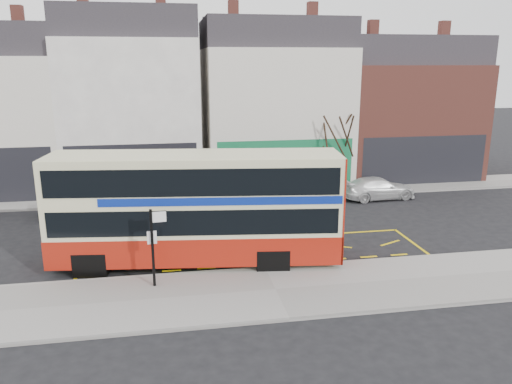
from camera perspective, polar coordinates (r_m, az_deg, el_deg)
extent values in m
plane|color=black|center=(19.60, 0.80, -8.54)|extent=(120.00, 120.00, 0.00)
cube|color=gray|center=(17.52, 2.24, -11.24)|extent=(40.00, 4.00, 0.15)
cube|color=gray|center=(19.23, 1.01, -8.77)|extent=(40.00, 0.15, 0.15)
cube|color=gray|center=(29.88, -3.15, -0.16)|extent=(50.00, 3.00, 0.15)
cube|color=beige|center=(34.41, -27.23, 6.87)|extent=(8.00, 8.00, 8.00)
cube|color=brown|center=(32.79, -25.57, 17.66)|extent=(0.60, 0.60, 1.20)
cube|color=white|center=(32.91, -13.79, 8.66)|extent=(8.00, 8.00, 9.00)
cube|color=#28262B|center=(32.82, -14.39, 18.06)|extent=(8.00, 7.20, 1.80)
cube|color=brown|center=(31.87, -10.85, 20.71)|extent=(0.60, 0.60, 1.20)
cube|color=black|center=(29.43, -13.90, 2.24)|extent=(7.36, 0.06, 3.20)
cube|color=black|center=(29.49, -13.87, 1.87)|extent=(5.60, 0.04, 2.00)
cube|color=beige|center=(33.58, 1.91, 8.75)|extent=(9.00, 8.00, 8.50)
cube|color=#28262B|center=(33.44, 1.99, 17.56)|extent=(9.00, 7.20, 1.80)
cube|color=brown|center=(32.09, -2.62, 20.00)|extent=(0.60, 0.60, 1.20)
cube|color=brown|center=(33.11, 6.45, 19.76)|extent=(0.60, 0.60, 1.20)
cube|color=#12673C|center=(30.15, 3.43, 2.95)|extent=(8.28, 0.06, 3.20)
cube|color=black|center=(30.21, 3.41, 2.58)|extent=(6.30, 0.04, 2.00)
cube|color=brown|center=(36.56, 15.98, 7.90)|extent=(9.00, 8.00, 7.50)
cube|color=#28262B|center=(36.35, 16.51, 15.18)|extent=(9.00, 7.20, 1.80)
cube|color=brown|center=(34.38, 13.21, 17.62)|extent=(0.60, 0.60, 1.20)
cube|color=brown|center=(36.56, 20.69, 16.90)|extent=(0.60, 0.60, 1.20)
cube|color=black|center=(33.38, 18.66, 3.34)|extent=(8.28, 0.06, 3.20)
cube|color=black|center=(33.43, 18.62, 3.02)|extent=(6.30, 0.04, 2.00)
cube|color=beige|center=(19.25, -6.84, -1.61)|extent=(11.17, 3.83, 4.03)
cube|color=maroon|center=(19.71, -6.71, -5.70)|extent=(11.21, 3.87, 1.09)
cube|color=maroon|center=(19.63, 9.24, -1.37)|extent=(0.37, 2.51, 4.03)
cube|color=black|center=(19.33, -6.82, -2.38)|extent=(10.74, 3.83, 0.95)
cube|color=black|center=(18.94, -6.95, 1.93)|extent=(10.74, 3.83, 0.99)
cube|color=navy|center=(19.06, -3.91, -0.07)|extent=(9.00, 3.60, 0.30)
cube|color=black|center=(20.52, -22.19, -3.11)|extent=(0.34, 2.28, 1.59)
cube|color=black|center=(20.09, -22.66, 1.62)|extent=(0.34, 2.28, 0.99)
cube|color=black|center=(20.26, -22.42, -0.57)|extent=(0.27, 1.73, 0.35)
cube|color=beige|center=(18.79, -7.02, 4.15)|extent=(11.15, 3.73, 0.12)
cylinder|color=black|center=(19.48, -18.46, -7.90)|extent=(1.02, 0.40, 0.99)
cylinder|color=black|center=(21.50, -16.91, -5.63)|extent=(1.02, 0.40, 0.99)
cylinder|color=black|center=(18.82, 1.98, -7.91)|extent=(1.02, 0.40, 0.99)
cylinder|color=black|center=(20.91, 1.47, -5.55)|extent=(1.02, 0.40, 0.99)
cube|color=black|center=(17.54, -11.74, -6.31)|extent=(0.10, 0.10, 2.77)
cube|color=white|center=(17.19, -11.01, -2.79)|extent=(0.50, 0.09, 0.41)
cube|color=white|center=(17.46, -11.81, -5.12)|extent=(0.32, 0.06, 0.46)
imported|color=#B9B8BE|center=(27.54, -19.00, -0.81)|extent=(4.63, 2.53, 1.49)
imported|color=#42454A|center=(27.73, -8.48, -0.12)|extent=(4.55, 2.30, 1.43)
imported|color=silver|center=(29.68, 13.81, 0.42)|extent=(4.41, 2.04, 1.25)
cylinder|color=#301F15|center=(30.71, 9.07, 2.06)|extent=(0.24, 0.24, 2.21)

